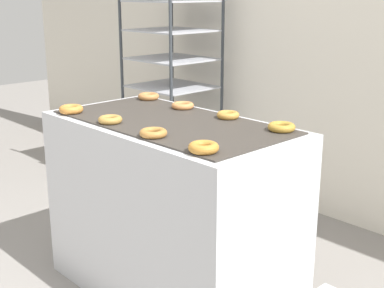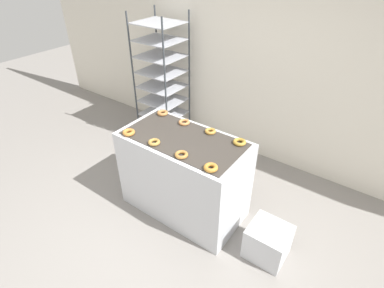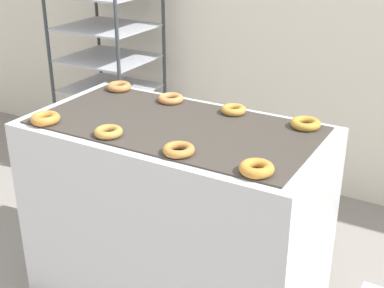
% 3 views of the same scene
% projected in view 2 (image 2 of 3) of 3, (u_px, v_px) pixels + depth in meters
% --- Properties ---
extents(ground_plane, '(14.00, 14.00, 0.00)m').
position_uv_depth(ground_plane, '(150.00, 240.00, 3.15)').
color(ground_plane, gray).
extents(wall_back, '(8.00, 0.05, 2.80)m').
position_uv_depth(wall_back, '(255.00, 57.00, 3.80)').
color(wall_back, silver).
rests_on(wall_back, ground_plane).
extents(fryer_machine, '(1.33, 0.71, 0.97)m').
position_uv_depth(fryer_machine, '(184.00, 175.00, 3.29)').
color(fryer_machine, silver).
rests_on(fryer_machine, ground_plane).
extents(baking_rack_cart, '(0.62, 0.56, 1.89)m').
position_uv_depth(baking_rack_cart, '(162.00, 79.00, 4.35)').
color(baking_rack_cart, '#33383D').
rests_on(baking_rack_cart, ground_plane).
extents(glaze_bin, '(0.38, 0.36, 0.36)m').
position_uv_depth(glaze_bin, '(268.00, 242.00, 2.92)').
color(glaze_bin, silver).
rests_on(glaze_bin, ground_plane).
extents(donut_near_left, '(0.13, 0.13, 0.04)m').
position_uv_depth(donut_near_left, '(129.00, 132.00, 3.08)').
color(donut_near_left, '#BA7631').
rests_on(donut_near_left, fryer_machine).
extents(donut_near_midleft, '(0.12, 0.12, 0.03)m').
position_uv_depth(donut_near_midleft, '(154.00, 142.00, 2.93)').
color(donut_near_midleft, '#A87D39').
rests_on(donut_near_midleft, fryer_machine).
extents(donut_near_midright, '(0.13, 0.13, 0.03)m').
position_uv_depth(donut_near_midright, '(181.00, 155.00, 2.76)').
color(donut_near_midright, '#A97234').
rests_on(donut_near_midright, fryer_machine).
extents(donut_near_right, '(0.13, 0.13, 0.04)m').
position_uv_depth(donut_near_right, '(211.00, 168.00, 2.59)').
color(donut_near_right, '#B97A2E').
rests_on(donut_near_right, fryer_machine).
extents(donut_far_left, '(0.13, 0.13, 0.04)m').
position_uv_depth(donut_far_left, '(163.00, 113.00, 3.43)').
color(donut_far_left, '#AD703B').
rests_on(donut_far_left, fryer_machine).
extents(donut_far_midleft, '(0.12, 0.12, 0.03)m').
position_uv_depth(donut_far_midleft, '(184.00, 122.00, 3.26)').
color(donut_far_midleft, '#BE7A43').
rests_on(donut_far_midleft, fryer_machine).
extents(donut_far_midright, '(0.12, 0.12, 0.03)m').
position_uv_depth(donut_far_midright, '(210.00, 131.00, 3.10)').
color(donut_far_midright, '#B47F35').
rests_on(donut_far_midright, fryer_machine).
extents(donut_far_right, '(0.13, 0.13, 0.04)m').
position_uv_depth(donut_far_right, '(240.00, 142.00, 2.93)').
color(donut_far_right, '#AB812E').
rests_on(donut_far_right, fryer_machine).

